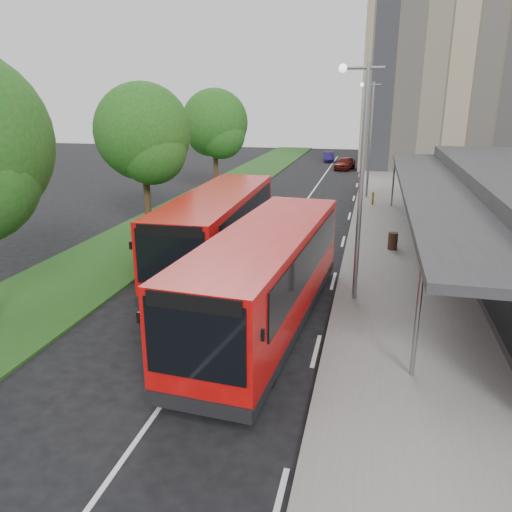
{
  "coord_description": "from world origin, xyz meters",
  "views": [
    {
      "loc": [
        4.56,
        -15.1,
        7.02
      ],
      "look_at": [
        0.58,
        1.92,
        1.5
      ],
      "focal_mm": 35.0,
      "sensor_mm": 36.0,
      "label": 1
    }
  ],
  "objects": [
    {
      "name": "ground",
      "position": [
        0.0,
        0.0,
        0.0
      ],
      "size": [
        120.0,
        120.0,
        0.0
      ],
      "primitive_type": "plane",
      "color": "black",
      "rests_on": "ground"
    },
    {
      "name": "car_near",
      "position": [
        1.65,
        37.76,
        0.65
      ],
      "size": [
        2.26,
        4.07,
        1.31
      ],
      "primitive_type": "imported",
      "rotation": [
        0.0,
        0.0,
        -0.19
      ],
      "color": "#56100C",
      "rests_on": "ground"
    },
    {
      "name": "grass_verge",
      "position": [
        -7.0,
        20.0,
        0.05
      ],
      "size": [
        5.0,
        80.0,
        0.1
      ],
      "primitive_type": "cube",
      "color": "#1F4215",
      "rests_on": "ground"
    },
    {
      "name": "tree_mid",
      "position": [
        -7.01,
        9.05,
        5.09
      ],
      "size": [
        4.91,
        4.91,
        7.89
      ],
      "color": "#322414",
      "rests_on": "ground"
    },
    {
      "name": "kerb_dashes",
      "position": [
        3.3,
        19.0,
        0.01
      ],
      "size": [
        0.12,
        56.0,
        0.01
      ],
      "color": "silver",
      "rests_on": "ground"
    },
    {
      "name": "bus_second",
      "position": [
        -1.82,
        4.92,
        1.63
      ],
      "size": [
        3.16,
        11.33,
        3.19
      ],
      "rotation": [
        0.0,
        0.0,
        0.02
      ],
      "color": "red",
      "rests_on": "ground"
    },
    {
      "name": "tree_far",
      "position": [
        -7.01,
        21.05,
        5.03
      ],
      "size": [
        4.85,
        4.85,
        7.8
      ],
      "color": "#322414",
      "rests_on": "ground"
    },
    {
      "name": "lamp_post_near",
      "position": [
        4.12,
        2.0,
        4.72
      ],
      "size": [
        1.44,
        0.28,
        8.0
      ],
      "color": "gray",
      "rests_on": "pavement"
    },
    {
      "name": "pavement",
      "position": [
        6.0,
        20.0,
        0.07
      ],
      "size": [
        5.0,
        80.0,
        0.15
      ],
      "primitive_type": "cube",
      "color": "slate",
      "rests_on": "ground"
    },
    {
      "name": "bus_main",
      "position": [
        1.48,
        -0.5,
        1.61
      ],
      "size": [
        3.62,
        11.25,
        3.14
      ],
      "rotation": [
        0.0,
        0.0,
        -0.07
      ],
      "color": "red",
      "rests_on": "ground"
    },
    {
      "name": "office_block",
      "position": [
        14.0,
        42.0,
        9.0
      ],
      "size": [
        22.0,
        12.0,
        18.0
      ],
      "primitive_type": "cube",
      "color": "tan",
      "rests_on": "ground"
    },
    {
      "name": "lamp_post_far",
      "position": [
        4.12,
        22.0,
        4.72
      ],
      "size": [
        1.44,
        0.28,
        8.0
      ],
      "color": "gray",
      "rests_on": "pavement"
    },
    {
      "name": "bollard",
      "position": [
        4.66,
        19.19,
        0.58
      ],
      "size": [
        0.15,
        0.15,
        0.85
      ],
      "primitive_type": "cylinder",
      "rotation": [
        0.0,
        0.0,
        -0.11
      ],
      "color": "yellow",
      "rests_on": "pavement"
    },
    {
      "name": "lane_centre_line",
      "position": [
        0.0,
        15.0,
        0.01
      ],
      "size": [
        0.12,
        70.0,
        0.01
      ],
      "primitive_type": "cube",
      "color": "silver",
      "rests_on": "ground"
    },
    {
      "name": "car_far",
      "position": [
        -0.65,
        44.5,
        0.53
      ],
      "size": [
        1.57,
        3.34,
        1.06
      ],
      "primitive_type": "imported",
      "rotation": [
        0.0,
        0.0,
        0.14
      ],
      "color": "navy",
      "rests_on": "ground"
    },
    {
      "name": "litter_bin",
      "position": [
        5.7,
        8.64,
        0.56
      ],
      "size": [
        0.54,
        0.54,
        0.81
      ],
      "primitive_type": "cylinder",
      "rotation": [
        0.0,
        0.0,
        0.21
      ],
      "color": "#3D2219",
      "rests_on": "pavement"
    }
  ]
}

